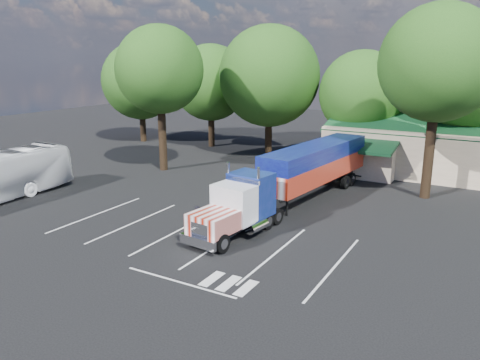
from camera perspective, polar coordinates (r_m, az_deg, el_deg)
The scene contains 13 objects.
ground at distance 32.41m, azimuth -1.36°, elevation -3.01°, with size 120.00×120.00×0.00m, color black.
event_hall at distance 44.95m, azimuth 26.45°, elevation 3.38°, with size 24.20×14.12×5.55m.
tree_row_a at distance 57.36m, azimuth -12.03°, elevation 11.73°, with size 9.00×9.00×11.68m.
tree_row_b at distance 52.93m, azimuth -3.59°, elevation 11.75°, with size 8.40×8.40×11.35m.
tree_row_c at distance 47.53m, azimuth 3.60°, elevation 12.50°, with size 10.00×10.00×13.05m.
tree_row_d at distance 45.64m, azimuth 14.66°, elevation 10.14°, with size 8.00×8.00×10.60m.
tree_row_e at distance 44.56m, azimuth 26.38°, elevation 10.95°, with size 9.60×9.60×12.90m.
tree_near_left at distance 41.86m, azimuth -9.77°, elevation 13.08°, with size 7.60×7.60×12.65m.
tree_near_right at distance 35.21m, azimuth 23.04°, elevation 12.93°, with size 8.00×8.00×13.50m.
semi_truck at distance 32.09m, azimuth 7.13°, elevation 0.90°, with size 4.66×19.24×4.00m.
woman at distance 26.52m, azimuth -5.11°, elevation -5.06°, with size 0.67×0.44×1.84m, color black.
bicycle at distance 33.40m, azimuth 5.14°, elevation -1.64°, with size 0.65×1.87×0.98m, color black.
silver_sedan at distance 41.78m, azimuth 21.96°, elevation 0.86°, with size 1.32×3.78×1.25m, color #B4B7BC.
Camera 1 is at (15.95, -26.42, 9.89)m, focal length 35.00 mm.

